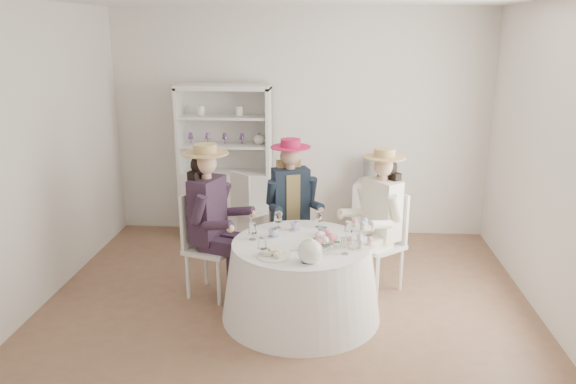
{
  "coord_description": "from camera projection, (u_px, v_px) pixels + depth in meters",
  "views": [
    {
      "loc": [
        0.36,
        -4.7,
        2.45
      ],
      "look_at": [
        0.0,
        0.1,
        1.05
      ],
      "focal_mm": 35.0,
      "sensor_mm": 36.0,
      "label": 1
    }
  ],
  "objects": [
    {
      "name": "stemware_set",
      "position": [
        301.0,
        234.0,
        4.79
      ],
      "size": [
        0.91,
        0.91,
        0.15
      ],
      "color": "white",
      "rests_on": "tea_table"
    },
    {
      "name": "sandwich_plate",
      "position": [
        274.0,
        255.0,
        4.52
      ],
      "size": [
        0.28,
        0.28,
        0.06
      ],
      "rotation": [
        0.0,
        0.0,
        0.4
      ],
      "color": "white",
      "rests_on": "tea_table"
    },
    {
      "name": "guest_left",
      "position": [
        210.0,
        213.0,
        5.16
      ],
      "size": [
        0.6,
        0.55,
        1.46
      ],
      "rotation": [
        0.0,
        0.0,
        1.25
      ],
      "color": "silver",
      "rests_on": "ground"
    },
    {
      "name": "table_teapot",
      "position": [
        311.0,
        251.0,
        4.39
      ],
      "size": [
        0.28,
        0.2,
        0.21
      ],
      "rotation": [
        0.0,
        0.0,
        0.09
      ],
      "color": "white",
      "rests_on": "tea_table"
    },
    {
      "name": "wall_back",
      "position": [
        300.0,
        124.0,
        6.74
      ],
      "size": [
        4.5,
        0.0,
        4.5
      ],
      "primitive_type": "plane",
      "rotation": [
        1.57,
        0.0,
        0.0
      ],
      "color": "silver",
      "rests_on": "ground"
    },
    {
      "name": "wall_front",
      "position": [
        258.0,
        249.0,
        2.91
      ],
      "size": [
        4.5,
        0.0,
        4.5
      ],
      "primitive_type": "plane",
      "rotation": [
        -1.57,
        0.0,
        0.0
      ],
      "color": "silver",
      "rests_on": "ground"
    },
    {
      "name": "hatbox",
      "position": [
        376.0,
        171.0,
        6.58
      ],
      "size": [
        0.4,
        0.4,
        0.3
      ],
      "primitive_type": "cylinder",
      "rotation": [
        0.0,
        0.0,
        -0.43
      ],
      "color": "black",
      "rests_on": "side_table"
    },
    {
      "name": "flower_arrangement",
      "position": [
        324.0,
        237.0,
        4.69
      ],
      "size": [
        0.19,
        0.19,
        0.07
      ],
      "rotation": [
        0.0,
        0.0,
        -0.03
      ],
      "color": "#E1707E",
      "rests_on": "tea_table"
    },
    {
      "name": "guest_mid",
      "position": [
        291.0,
        199.0,
        5.67
      ],
      "size": [
        0.53,
        0.58,
        1.41
      ],
      "rotation": [
        0.0,
        0.0,
        0.34
      ],
      "color": "silver",
      "rests_on": "ground"
    },
    {
      "name": "hutch",
      "position": [
        227.0,
        184.0,
        6.78
      ],
      "size": [
        1.14,
        0.55,
        1.84
      ],
      "rotation": [
        0.0,
        0.0,
        0.13
      ],
      "color": "silver",
      "rests_on": "ground"
    },
    {
      "name": "teacup_a",
      "position": [
        273.0,
        233.0,
        4.94
      ],
      "size": [
        0.1,
        0.1,
        0.07
      ],
      "primitive_type": "imported",
      "rotation": [
        0.0,
        0.0,
        0.14
      ],
      "color": "white",
      "rests_on": "tea_table"
    },
    {
      "name": "teacup_c",
      "position": [
        323.0,
        232.0,
        4.96
      ],
      "size": [
        0.1,
        0.1,
        0.07
      ],
      "primitive_type": "imported",
      "rotation": [
        0.0,
        0.0,
        0.12
      ],
      "color": "white",
      "rests_on": "tea_table"
    },
    {
      "name": "tea_table",
      "position": [
        301.0,
        280.0,
        4.91
      ],
      "size": [
        1.39,
        1.39,
        0.69
      ],
      "rotation": [
        0.0,
        0.0,
        0.42
      ],
      "color": "white",
      "rests_on": "ground"
    },
    {
      "name": "teacup_b",
      "position": [
        295.0,
        227.0,
        5.1
      ],
      "size": [
        0.09,
        0.09,
        0.07
      ],
      "primitive_type": "imported",
      "rotation": [
        0.0,
        0.0,
        0.15
      ],
      "color": "white",
      "rests_on": "tea_table"
    },
    {
      "name": "spare_chair",
      "position": [
        248.0,
        206.0,
        6.48
      ],
      "size": [
        0.52,
        0.52,
        0.89
      ],
      "rotation": [
        0.0,
        0.0,
        2.37
      ],
      "color": "silver",
      "rests_on": "ground"
    },
    {
      "name": "side_table",
      "position": [
        374.0,
        211.0,
        6.72
      ],
      "size": [
        0.54,
        0.54,
        0.7
      ],
      "primitive_type": "cube",
      "rotation": [
        0.0,
        0.0,
        -0.22
      ],
      "color": "silver",
      "rests_on": "ground"
    },
    {
      "name": "flower_bowl",
      "position": [
        327.0,
        240.0,
        4.8
      ],
      "size": [
        0.2,
        0.2,
        0.05
      ],
      "primitive_type": "imported",
      "rotation": [
        0.0,
        0.0,
        -0.05
      ],
      "color": "white",
      "rests_on": "tea_table"
    },
    {
      "name": "wall_right",
      "position": [
        556.0,
        166.0,
        4.67
      ],
      "size": [
        0.0,
        4.5,
        4.5
      ],
      "primitive_type": "plane",
      "rotation": [
        1.57,
        0.0,
        -1.57
      ],
      "color": "silver",
      "rests_on": "ground"
    },
    {
      "name": "guest_right",
      "position": [
        380.0,
        212.0,
        5.3
      ],
      "size": [
        0.6,
        0.58,
        1.4
      ],
      "rotation": [
        0.0,
        0.0,
        -0.87
      ],
      "color": "silver",
      "rests_on": "ground"
    },
    {
      "name": "ground",
      "position": [
        287.0,
        303.0,
        5.21
      ],
      "size": [
        4.5,
        4.5,
        0.0
      ],
      "primitive_type": "plane",
      "color": "brown",
      "rests_on": "ground"
    },
    {
      "name": "wall_left",
      "position": [
        35.0,
        158.0,
        4.99
      ],
      "size": [
        0.0,
        4.5,
        4.5
      ],
      "primitive_type": "plane",
      "rotation": [
        1.57,
        0.0,
        1.57
      ],
      "color": "silver",
      "rests_on": "ground"
    },
    {
      "name": "cupcake_stand",
      "position": [
        360.0,
        236.0,
        4.72
      ],
      "size": [
        0.24,
        0.24,
        0.23
      ],
      "rotation": [
        0.0,
        0.0,
        0.11
      ],
      "color": "white",
      "rests_on": "tea_table"
    }
  ]
}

